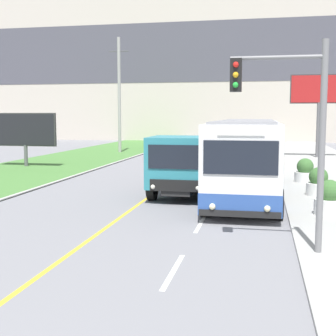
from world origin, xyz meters
TOP-DOWN VIEW (x-y plane):
  - apartment_block_background at (0.00, 62.28)m, footprint 80.00×8.04m
  - city_bus at (3.96, 18.09)m, footprint 2.73×11.62m
  - dump_truck at (1.43, 17.20)m, footprint 2.56×6.65m
  - car_distant at (1.54, 36.75)m, footprint 1.80×4.30m
  - utility_pole_far at (-8.14, 38.90)m, footprint 1.80×0.28m
  - traffic_light_mast at (5.30, 9.67)m, footprint 2.28×0.32m
  - billboard_large at (8.87, 36.57)m, footprint 4.40×0.24m
  - billboard_small at (-10.76, 26.44)m, footprint 4.33×0.24m
  - planter_round_near at (6.84, 14.24)m, footprint 0.98×0.98m
  - planter_round_second at (6.92, 18.15)m, footprint 0.98×0.98m
  - planter_round_third at (6.73, 22.06)m, footprint 1.02×1.02m

SIDE VIEW (x-z plane):
  - planter_round_second at x=6.92m, z-range 0.01..1.18m
  - planter_round_third at x=6.73m, z-range 0.01..1.19m
  - planter_round_near at x=6.84m, z-range 0.01..1.19m
  - car_distant at x=1.54m, z-range -0.04..1.41m
  - dump_truck at x=1.43m, z-range 0.01..2.56m
  - city_bus at x=3.96m, z-range 0.02..3.22m
  - billboard_small at x=-10.76m, z-range 0.61..4.15m
  - traffic_light_mast at x=5.30m, z-range 0.73..5.91m
  - billboard_large at x=8.87m, z-range 1.81..8.37m
  - utility_pole_far at x=-8.14m, z-range 0.06..10.34m
  - apartment_block_background at x=0.00m, z-range 0.00..21.73m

